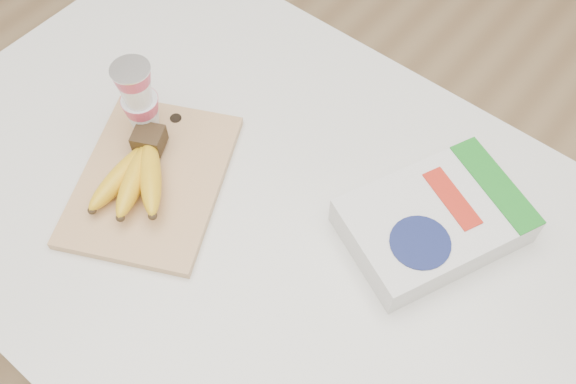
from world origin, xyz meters
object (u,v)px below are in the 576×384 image
at_px(yogurt_stack, 138,98).
at_px(cereal_box, 434,221).
at_px(table, 268,319).
at_px(cutting_board, 152,179).
at_px(bananas, 137,173).

bearing_deg(yogurt_stack, cereal_box, 16.93).
xyz_separation_m(yogurt_stack, cereal_box, (0.48, 0.15, -0.07)).
height_order(yogurt_stack, cereal_box, yogurt_stack).
xyz_separation_m(table, cutting_board, (-0.17, -0.07, 0.46)).
relative_size(bananas, yogurt_stack, 1.27).
bearing_deg(yogurt_stack, cutting_board, -40.62).
xyz_separation_m(cutting_board, cereal_box, (0.40, 0.21, 0.02)).
distance_m(yogurt_stack, cereal_box, 0.50).
xyz_separation_m(cutting_board, bananas, (-0.01, -0.02, 0.03)).
height_order(table, cutting_board, cutting_board).
bearing_deg(yogurt_stack, table, 1.26).
relative_size(cutting_board, cereal_box, 0.98).
distance_m(table, bananas, 0.53).
bearing_deg(bananas, yogurt_stack, 129.32).
bearing_deg(cutting_board, yogurt_stack, 113.12).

